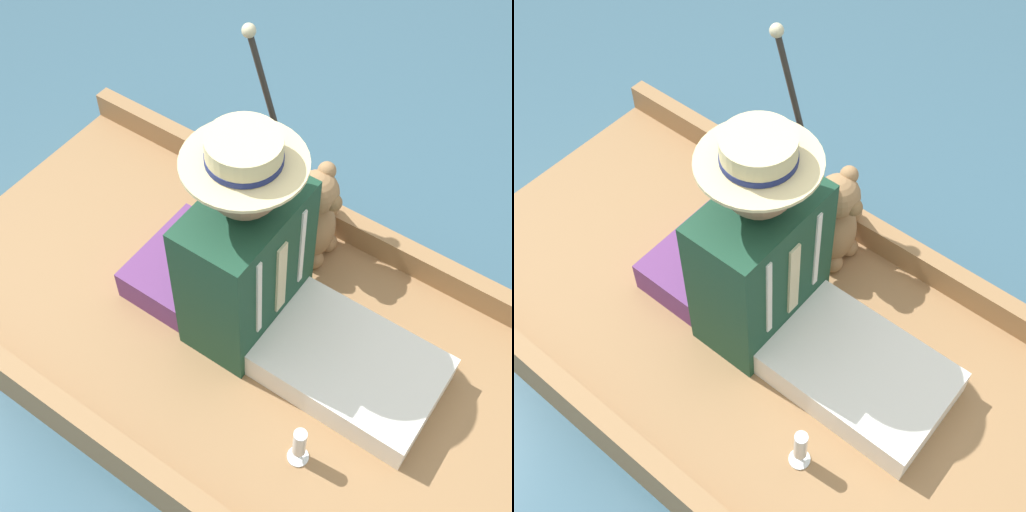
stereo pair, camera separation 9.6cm
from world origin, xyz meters
The scene contains 7 objects.
ground_plane centered at (0.00, 0.00, 0.00)m, with size 16.00×16.00×0.00m, color #385B70.
punt_boat centered at (0.00, 0.00, 0.08)m, with size 1.14×2.46×0.24m.
seat_cushion centered at (-0.07, -0.43, 0.20)m, with size 0.38×0.26×0.12m.
seated_person centered at (-0.06, -0.07, 0.42)m, with size 0.40×0.82×0.79m.
teddy_bear centered at (-0.41, -0.13, 0.32)m, with size 0.28×0.16×0.39m.
wine_glass centered at (0.25, 0.23, 0.23)m, with size 0.06×0.06×0.16m.
walking_cane centered at (-0.47, -0.35, 0.59)m, with size 0.04×0.27×0.77m.
Camera 1 is at (0.96, 0.58, 2.11)m, focal length 50.00 mm.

